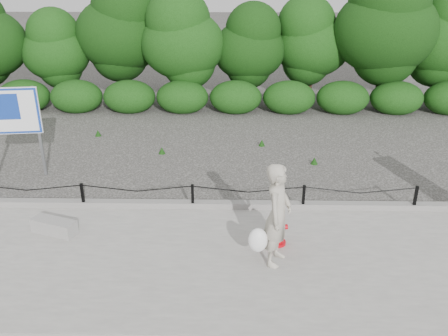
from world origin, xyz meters
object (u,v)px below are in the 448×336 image
pedestrian (276,217)px  concrete_block (54,226)px  advertising_sign (10,115)px  fire_hydrant (278,229)px

pedestrian → concrete_block: bearing=98.9°
concrete_block → advertising_sign: (-1.94, 2.94, 1.46)m
fire_hydrant → advertising_sign: 7.42m
concrete_block → advertising_sign: advertising_sign is taller
pedestrian → fire_hydrant: bearing=9.6°
concrete_block → advertising_sign: size_ratio=0.39×
fire_hydrant → concrete_block: 4.60m
fire_hydrant → advertising_sign: size_ratio=0.29×
fire_hydrant → pedestrian: pedestrian is taller
pedestrian → advertising_sign: 7.52m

